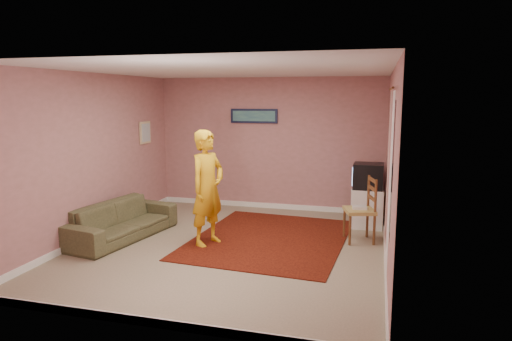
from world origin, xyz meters
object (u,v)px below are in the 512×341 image
(chair_a, at_px, (371,185))
(person, at_px, (208,188))
(tv_cabinet, at_px, (367,208))
(chair_b, at_px, (360,203))
(crt_tv, at_px, (368,176))
(sofa, at_px, (121,221))

(chair_a, relative_size, person, 0.32)
(tv_cabinet, xyz_separation_m, chair_a, (0.05, 0.56, 0.28))
(chair_a, bearing_deg, chair_b, -111.43)
(person, bearing_deg, tv_cabinet, -34.02)
(crt_tv, xyz_separation_m, chair_a, (0.06, 0.56, -0.27))
(person, bearing_deg, chair_a, -26.17)
(tv_cabinet, bearing_deg, crt_tv, 178.99)
(chair_b, bearing_deg, person, -88.17)
(crt_tv, relative_size, person, 0.30)
(chair_b, xyz_separation_m, person, (-2.21, -0.74, 0.26))
(tv_cabinet, relative_size, sofa, 0.34)
(crt_tv, relative_size, chair_b, 0.92)
(crt_tv, relative_size, sofa, 0.26)
(chair_a, distance_m, chair_b, 1.43)
(chair_b, bearing_deg, sofa, -93.95)
(crt_tv, distance_m, chair_b, 0.90)
(chair_b, bearing_deg, chair_a, 157.40)
(tv_cabinet, distance_m, crt_tv, 0.55)
(crt_tv, xyz_separation_m, sofa, (-3.74, -1.67, -0.61))
(crt_tv, height_order, sofa, crt_tv)
(sofa, bearing_deg, crt_tv, -55.98)
(chair_a, xyz_separation_m, sofa, (-3.80, -2.24, -0.34))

